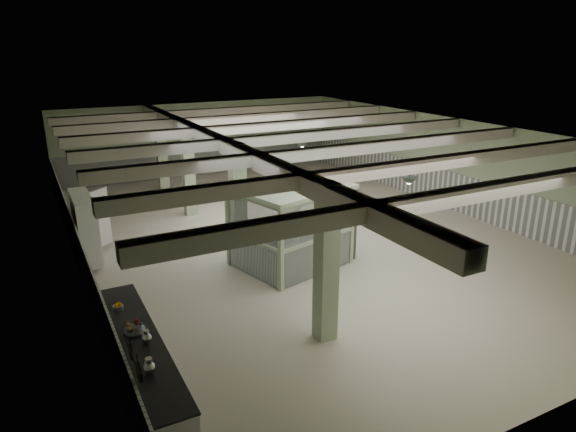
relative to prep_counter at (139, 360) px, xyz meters
name	(u,v)px	position (x,y,z in m)	size (l,w,h in m)	color
floor	(296,236)	(6.54, 5.71, -0.46)	(20.00, 20.00, 0.00)	beige
ceiling	(296,132)	(6.54, 5.71, 3.14)	(14.00, 20.00, 0.02)	beige
wall_back	(201,139)	(6.54, 15.71, 1.34)	(14.00, 0.02, 3.60)	#9BB08D
wall_front	(574,320)	(6.54, -4.29, 1.34)	(14.00, 0.02, 3.60)	#9BB08D
wall_left	(73,216)	(-0.46, 5.71, 1.34)	(0.02, 20.00, 3.60)	#9BB08D
wall_right	(452,164)	(13.54, 5.71, 1.34)	(0.02, 20.00, 3.60)	#9BB08D
wainscot_left	(79,251)	(-0.43, 5.71, 0.29)	(0.05, 19.90, 1.50)	white
wainscot_right	(449,190)	(13.52, 5.71, 0.29)	(0.05, 19.90, 1.50)	white
wainscot_back	(202,160)	(6.54, 15.68, 0.29)	(13.90, 0.05, 1.50)	white
girder	(224,145)	(4.04, 5.71, 2.92)	(0.45, 19.90, 0.40)	beige
beam_a	(473,194)	(6.54, -1.79, 2.96)	(13.90, 0.35, 0.32)	beige
beam_b	(394,168)	(6.54, 0.71, 2.96)	(13.90, 0.35, 0.32)	beige
beam_c	(338,151)	(6.54, 3.21, 2.96)	(13.90, 0.35, 0.32)	beige
beam_d	(296,137)	(6.54, 5.71, 2.96)	(13.90, 0.35, 0.32)	beige
beam_e	(264,127)	(6.54, 8.21, 2.96)	(13.90, 0.35, 0.32)	beige
beam_f	(238,119)	(6.54, 10.71, 2.96)	(13.90, 0.35, 0.32)	beige
beam_g	(217,112)	(6.54, 13.21, 2.96)	(13.90, 0.35, 0.32)	beige
column_a	(326,264)	(4.04, -0.29, 1.34)	(0.42, 0.42, 3.60)	beige
column_b	(238,203)	(4.04, 4.71, 1.34)	(0.42, 0.42, 3.60)	beige
column_c	(188,169)	(4.04, 9.71, 1.34)	(0.42, 0.42, 3.60)	beige
column_d	(161,151)	(4.04, 13.71, 1.34)	(0.42, 0.42, 3.60)	beige
hook_rail	(131,354)	(-0.39, -1.89, 1.39)	(0.02, 0.02, 1.20)	black
pendant_front	(409,181)	(7.04, 0.71, 2.59)	(0.44, 0.44, 0.22)	#2F3F30
pendant_mid	(302,145)	(7.04, 6.21, 2.59)	(0.44, 0.44, 0.22)	#2F3F30
pendant_back	(245,125)	(7.04, 11.21, 2.59)	(0.44, 0.44, 0.22)	#2F3F30
prep_counter	(139,360)	(0.00, 0.00, 0.00)	(0.88, 5.06, 0.91)	silver
pitcher_near	(149,366)	(-0.02, -1.17, 0.60)	(0.21, 0.25, 0.31)	silver
pitcher_far	(147,337)	(0.16, -0.19, 0.58)	(0.19, 0.22, 0.29)	silver
veg_colander	(134,328)	(0.03, 0.32, 0.55)	(0.46, 0.46, 0.21)	#444449
orange_bowl	(118,308)	(-0.09, 1.43, 0.48)	(0.22, 0.22, 0.08)	#B2B2B7
skillet_near	(139,372)	(-0.34, -2.08, 1.17)	(0.33, 0.33, 0.04)	black
skillet_far	(131,352)	(-0.34, -1.50, 1.17)	(0.27, 0.27, 0.04)	black
walkin_cooler	(86,231)	(-0.08, 6.71, 0.52)	(1.00, 2.13, 1.95)	white
guard_booth	(290,211)	(5.26, 3.69, 1.22)	(3.61, 3.28, 2.45)	#ABC39C
filing_cabinet	(346,234)	(7.07, 3.44, 0.26)	(0.47, 0.67, 1.44)	#4E5043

